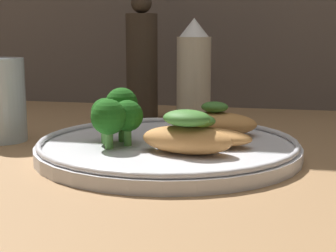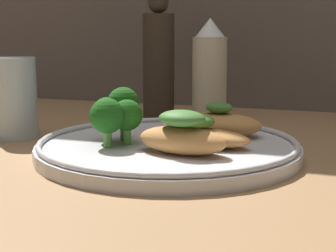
{
  "view_description": "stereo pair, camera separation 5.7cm",
  "coord_description": "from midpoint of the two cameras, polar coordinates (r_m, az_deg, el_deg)",
  "views": [
    {
      "loc": [
        12.56,
        -54.71,
        13.73
      ],
      "look_at": [
        0.0,
        0.0,
        3.4
      ],
      "focal_mm": 55.0,
      "sensor_mm": 36.0,
      "label": 1
    },
    {
      "loc": [
        18.05,
        -53.15,
        13.73
      ],
      "look_at": [
        0.0,
        0.0,
        3.4
      ],
      "focal_mm": 55.0,
      "sensor_mm": 36.0,
      "label": 2
    }
  ],
  "objects": [
    {
      "name": "ground_plane",
      "position": [
        0.58,
        -2.83,
        -3.83
      ],
      "size": [
        180.0,
        180.0,
        1.0
      ],
      "primitive_type": "cube",
      "color": "#936D47"
    },
    {
      "name": "plate",
      "position": [
        0.57,
        -2.84,
        -2.39
      ],
      "size": [
        29.44,
        29.44,
        2.0
      ],
      "color": "silver",
      "rests_on": "ground_plane"
    },
    {
      "name": "drinking_glass",
      "position": [
        0.69,
        -20.27,
        2.7
      ],
      "size": [
        6.01,
        6.01,
        10.5
      ],
      "color": "silver",
      "rests_on": "ground_plane"
    },
    {
      "name": "sauce_bottle",
      "position": [
        0.8,
        0.83,
        6.0
      ],
      "size": [
        5.33,
        5.33,
        15.77
      ],
      "color": "beige",
      "rests_on": "ground_plane"
    },
    {
      "name": "pepper_grinder",
      "position": [
        0.82,
        -4.91,
        7.09
      ],
      "size": [
        5.0,
        5.0,
        19.74
      ],
      "color": "#382D23",
      "rests_on": "ground_plane"
    },
    {
      "name": "grilled_meat_middle",
      "position": [
        0.56,
        0.64,
        -0.98
      ],
      "size": [
        12.28,
        6.28,
        3.46
      ],
      "color": "#BC7F42",
      "rests_on": "plate"
    },
    {
      "name": "grilled_meat_back",
      "position": [
        0.62,
        2.56,
        0.34
      ],
      "size": [
        10.42,
        6.72,
        4.07
      ],
      "color": "#BC7F42",
      "rests_on": "plate"
    },
    {
      "name": "grilled_meat_front",
      "position": [
        0.52,
        -1.03,
        -1.07
      ],
      "size": [
        10.28,
        6.14,
        4.53
      ],
      "color": "#BC7F42",
      "rests_on": "plate"
    },
    {
      "name": "broccoli_bunch",
      "position": [
        0.57,
        -8.81,
        1.39
      ],
      "size": [
        6.15,
        7.33,
        6.16
      ],
      "color": "#569942",
      "rests_on": "plate"
    }
  ]
}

